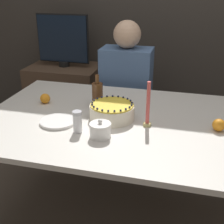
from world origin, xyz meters
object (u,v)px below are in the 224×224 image
(tv_monitor, at_px, (63,40))
(cake, at_px, (112,111))
(candle, at_px, (148,109))
(bottle, at_px, (97,94))
(sugar_bowl, at_px, (100,130))
(sugar_shaker, at_px, (77,122))
(person_man_blue_shirt, at_px, (126,104))

(tv_monitor, bearing_deg, cake, -55.54)
(candle, bearing_deg, bottle, 147.65)
(cake, relative_size, tv_monitor, 0.52)
(cake, xyz_separation_m, sugar_bowl, (-0.00, -0.23, -0.01))
(sugar_shaker, distance_m, candle, 0.39)
(bottle, bearing_deg, sugar_shaker, -88.54)
(sugar_bowl, bearing_deg, sugar_shaker, 169.90)
(cake, distance_m, tv_monitor, 1.37)
(sugar_shaker, relative_size, person_man_blue_shirt, 0.10)
(sugar_bowl, height_order, sugar_shaker, sugar_shaker)
(sugar_shaker, bearing_deg, person_man_blue_shirt, 86.69)
(sugar_bowl, height_order, tv_monitor, tv_monitor)
(cake, relative_size, person_man_blue_shirt, 0.22)
(person_man_blue_shirt, relative_size, tv_monitor, 2.39)
(sugar_shaker, bearing_deg, candle, 25.58)
(sugar_shaker, bearing_deg, bottle, 91.46)
(cake, height_order, tv_monitor, tv_monitor)
(person_man_blue_shirt, bearing_deg, cake, 95.91)
(sugar_bowl, distance_m, sugar_shaker, 0.14)
(sugar_bowl, height_order, candle, candle)
(sugar_bowl, xyz_separation_m, tv_monitor, (-0.77, 1.35, 0.18))
(sugar_bowl, bearing_deg, cake, 89.76)
(candle, distance_m, tv_monitor, 1.53)
(cake, xyz_separation_m, bottle, (-0.14, 0.18, 0.03))
(sugar_shaker, relative_size, candle, 0.46)
(cake, height_order, person_man_blue_shirt, person_man_blue_shirt)
(candle, height_order, tv_monitor, tv_monitor)
(sugar_bowl, distance_m, tv_monitor, 1.57)
(sugar_shaker, xyz_separation_m, candle, (0.35, 0.17, 0.04))
(candle, bearing_deg, sugar_bowl, -138.45)
(tv_monitor, bearing_deg, sugar_bowl, -60.46)
(cake, bearing_deg, tv_monitor, 124.46)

